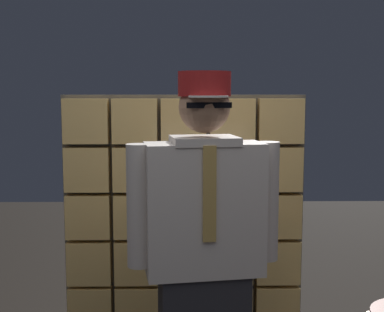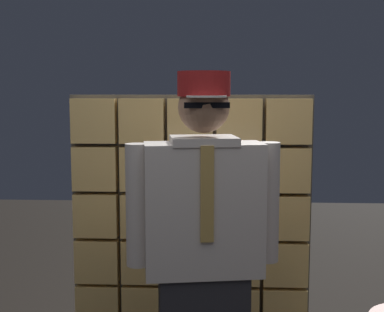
% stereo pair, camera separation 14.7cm
% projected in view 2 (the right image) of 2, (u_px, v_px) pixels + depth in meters
% --- Properties ---
extents(glass_block_wall, '(1.36, 0.10, 1.63)m').
position_uv_depth(glass_block_wall, '(190.00, 239.00, 3.05)').
color(glass_block_wall, '#F2C672').
rests_on(glass_block_wall, ground).
extents(standing_person, '(0.69, 0.33, 1.72)m').
position_uv_depth(standing_person, '(203.00, 258.00, 2.38)').
color(standing_person, '#28282D').
rests_on(standing_person, ground).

